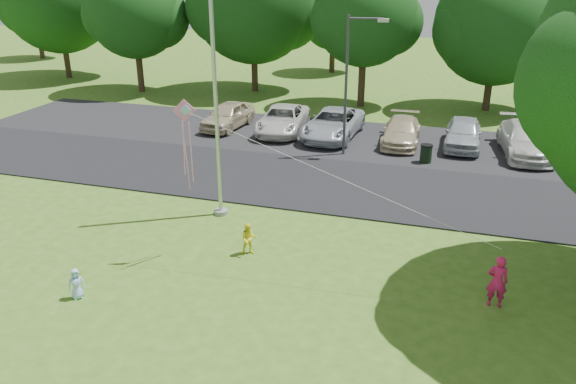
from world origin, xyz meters
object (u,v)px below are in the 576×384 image
(child_blue, at_px, (76,284))
(child_yellow, at_px, (249,239))
(street_lamp, at_px, (352,74))
(trash_can, at_px, (426,154))
(kite, at_px, (193,128))
(flagpole, at_px, (216,101))
(woman, at_px, (497,281))

(child_blue, bearing_deg, child_yellow, -0.04)
(street_lamp, bearing_deg, trash_can, -14.18)
(child_blue, bearing_deg, kite, 8.11)
(flagpole, distance_m, child_yellow, 4.89)
(flagpole, height_order, trash_can, flagpole)
(street_lamp, bearing_deg, kite, -113.87)
(street_lamp, bearing_deg, child_yellow, -107.41)
(child_yellow, distance_m, kite, 3.92)
(woman, bearing_deg, kite, -2.71)
(child_yellow, bearing_deg, kite, 179.32)
(woman, height_order, child_blue, woman)
(flagpole, bearing_deg, trash_can, 49.50)
(kite, bearing_deg, child_blue, -148.97)
(flagpole, height_order, child_blue, flagpole)
(child_yellow, bearing_deg, street_lamp, 59.01)
(woman, xyz_separation_m, child_blue, (-10.86, -2.94, -0.30))
(kite, bearing_deg, flagpole, 79.54)
(flagpole, height_order, street_lamp, flagpole)
(flagpole, xyz_separation_m, trash_can, (6.70, 7.85, -3.72))
(street_lamp, xyz_separation_m, woman, (6.20, -11.33, -3.11))
(child_blue, distance_m, kite, 5.33)
(child_blue, bearing_deg, flagpole, 30.30)
(street_lamp, distance_m, woman, 13.28)
(flagpole, xyz_separation_m, street_lamp, (3.12, 8.01, -0.31))
(child_yellow, relative_size, child_blue, 1.19)
(trash_can, xyz_separation_m, child_yellow, (-4.65, -10.40, 0.08))
(kite, bearing_deg, child_yellow, 1.60)
(kite, bearing_deg, trash_can, 38.47)
(flagpole, distance_m, woman, 10.47)
(child_yellow, bearing_deg, woman, -31.25)
(trash_can, bearing_deg, child_blue, -120.30)
(kite, bearing_deg, woman, -23.93)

